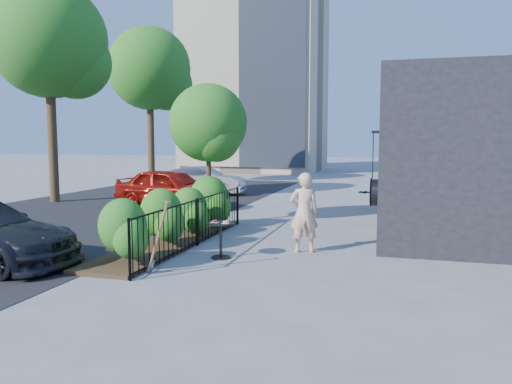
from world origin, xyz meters
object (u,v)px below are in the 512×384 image
(street_tree_far, at_px, (150,74))
(shovel, at_px, (157,241))
(car_silver, at_px, (202,181))
(woman, at_px, (304,213))
(street_tree_near, at_px, (49,47))
(cafe_table, at_px, (221,234))
(patio_tree, at_px, (210,128))
(car_red, at_px, (171,188))

(street_tree_far, relative_size, shovel, 5.99)
(car_silver, bearing_deg, woman, -153.04)
(street_tree_near, relative_size, shovel, 5.99)
(street_tree_far, distance_m, cafe_table, 18.46)
(patio_tree, height_order, woman, patio_tree)
(cafe_table, bearing_deg, woman, 33.37)
(street_tree_near, height_order, street_tree_far, same)
(shovel, xyz_separation_m, car_silver, (-4.16, 12.43, 0.01))
(street_tree_near, bearing_deg, car_red, -2.74)
(shovel, bearing_deg, car_silver, 108.50)
(patio_tree, bearing_deg, shovel, -79.34)
(woman, xyz_separation_m, car_red, (-5.86, 5.70, -0.16))
(patio_tree, height_order, street_tree_far, street_tree_far)
(woman, bearing_deg, street_tree_near, -49.37)
(street_tree_far, distance_m, car_silver, 8.02)
(street_tree_far, distance_m, woman, 18.41)
(street_tree_far, bearing_deg, patio_tree, -55.49)
(cafe_table, distance_m, car_silver, 12.01)
(car_red, bearing_deg, shovel, -146.00)
(street_tree_far, bearing_deg, street_tree_near, -90.00)
(cafe_table, relative_size, car_silver, 0.21)
(street_tree_near, bearing_deg, woman, -28.59)
(woman, distance_m, shovel, 3.33)
(street_tree_near, distance_m, car_silver, 8.04)
(shovel, relative_size, car_silver, 0.37)
(street_tree_near, bearing_deg, street_tree_far, 90.00)
(shovel, bearing_deg, street_tree_near, 135.92)
(shovel, relative_size, car_red, 0.33)
(street_tree_far, xyz_separation_m, car_silver, (4.52, -3.97, -5.30))
(street_tree_far, distance_m, shovel, 19.31)
(car_red, bearing_deg, street_tree_far, 41.44)
(cafe_table, bearing_deg, patio_tree, 113.95)
(patio_tree, bearing_deg, woman, -40.57)
(patio_tree, height_order, car_red, patio_tree)
(patio_tree, relative_size, street_tree_near, 0.48)
(street_tree_near, height_order, car_red, street_tree_near)
(street_tree_near, xyz_separation_m, car_red, (5.04, -0.24, -5.21))
(street_tree_far, xyz_separation_m, woman, (10.90, -13.94, -5.05))
(patio_tree, bearing_deg, car_red, 131.93)
(car_silver, bearing_deg, cafe_table, -161.85)
(woman, bearing_deg, shovel, 27.14)
(patio_tree, bearing_deg, car_silver, 113.75)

